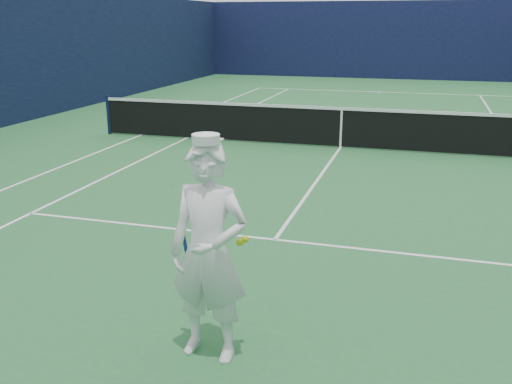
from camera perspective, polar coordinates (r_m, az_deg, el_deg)
ground at (r=14.24m, az=8.42°, el=4.38°), size 80.00×80.00×0.00m
court_markings at (r=14.24m, az=8.42°, el=4.39°), size 11.03×23.83×0.01m
windscreen_fence at (r=13.96m, az=8.78°, el=12.42°), size 20.12×36.12×4.00m
tennis_net at (r=14.14m, az=8.52°, el=6.57°), size 12.88×0.09×1.07m
tennis_player at (r=5.15m, az=-4.75°, el=-6.05°), size 0.80×0.54×2.10m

